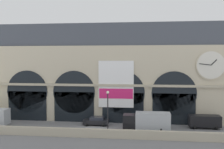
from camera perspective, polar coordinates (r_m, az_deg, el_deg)
The scene contains 7 objects.
ground_plane at distance 45.71m, azimuth -4.03°, elevation -11.51°, with size 200.00×200.00×0.00m, color slate.
quay_parapet_wall at distance 41.08m, azimuth -5.32°, elevation -12.26°, with size 90.00×0.70×1.29m, color #B2A891.
station_building at distance 51.36m, azimuth -2.49°, elevation 0.12°, with size 47.46×4.77×18.38m.
car_center at distance 48.01m, azimuth -3.37°, elevation -9.81°, with size 4.40×2.22×1.55m.
box_truck_mideast at distance 44.08m, azimuth 7.49°, elevation -9.80°, with size 7.50×2.91×3.12m.
van_east at distance 48.47m, azimuth 19.05°, elevation -9.31°, with size 5.20×2.48×2.20m.
street_lamp_quayside at distance 40.51m, azimuth -0.91°, elevation -7.01°, with size 0.44×0.44×6.90m.
Camera 1 is at (8.46, -43.41, 11.54)m, focal length 43.01 mm.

